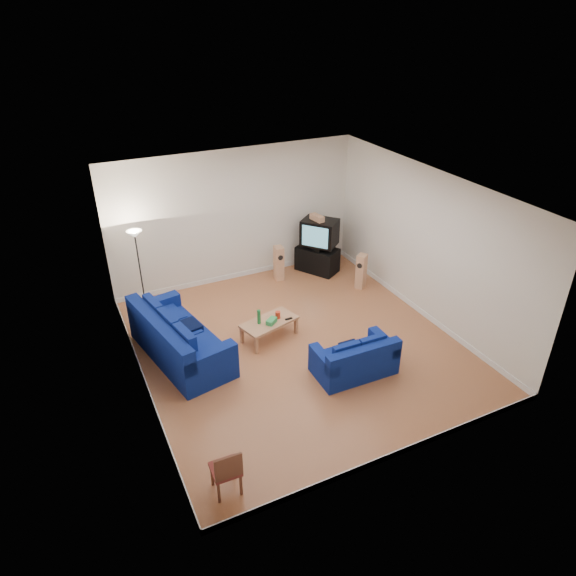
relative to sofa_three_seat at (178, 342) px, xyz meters
name	(u,v)px	position (x,y,z in m)	size (l,w,h in m)	color
room	(297,277)	(2.23, -0.62, 1.19)	(6.01, 6.51, 3.21)	brown
sofa_three_seat	(178,342)	(0.00, 0.00, 0.00)	(1.53, 2.63, 0.95)	navy
sofa_loveseat	(355,361)	(2.79, -1.89, -0.08)	(1.48, 0.85, 0.73)	navy
coffee_table	(269,323)	(1.83, -0.17, 0.01)	(1.25, 0.85, 0.41)	tan
bottle	(259,317)	(1.62, -0.16, 0.21)	(0.07, 0.07, 0.30)	#197233
tissue_box	(272,321)	(1.84, -0.27, 0.11)	(0.24, 0.13, 0.10)	green
red_canister	(278,315)	(2.04, -0.15, 0.13)	(0.10, 0.10, 0.14)	red
remote	(289,319)	(2.21, -0.29, 0.07)	(0.15, 0.05, 0.02)	black
tv_stand	(317,259)	(4.16, 2.08, -0.04)	(1.02, 0.57, 0.62)	black
av_receiver	(317,247)	(4.14, 2.06, 0.32)	(0.43, 0.35, 0.10)	black
television	(320,232)	(4.20, 2.07, 0.69)	(1.00, 1.03, 0.64)	black
centre_speaker	(317,218)	(4.12, 2.07, 1.08)	(0.40, 0.16, 0.14)	tan
speaker_left	(279,263)	(3.09, 2.07, 0.08)	(0.23, 0.28, 0.87)	tan
speaker_right	(361,271)	(4.67, 0.85, 0.07)	(0.32, 0.30, 0.85)	tan
floor_lamp	(136,245)	(-0.19, 2.08, 1.20)	(0.32, 0.32, 1.88)	black
dining_chair	(227,470)	(-0.23, -3.39, 0.10)	(0.40, 0.40, 0.81)	brown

